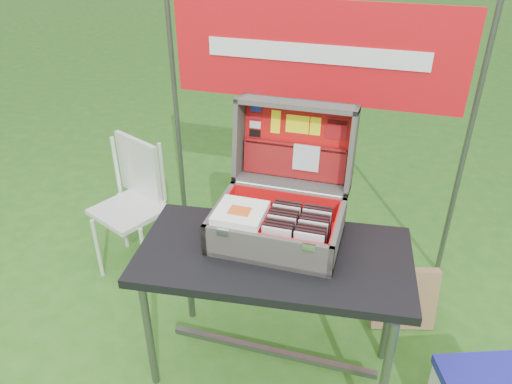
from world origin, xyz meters
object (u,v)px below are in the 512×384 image
(table, at_px, (273,315))
(cardboard_box, at_px, (404,299))
(chair, at_px, (129,212))
(suitcase, at_px, (281,182))

(table, height_order, cardboard_box, table)
(table, xyz_separation_m, chair, (-1.03, 0.55, 0.04))
(cardboard_box, bearing_deg, table, -155.64)
(table, relative_size, suitcase, 2.11)
(table, height_order, suitcase, suitcase)
(table, distance_m, chair, 1.17)
(suitcase, bearing_deg, chair, 158.75)
(cardboard_box, bearing_deg, chair, 162.98)
(table, relative_size, cardboard_box, 3.26)
(suitcase, relative_size, cardboard_box, 1.55)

